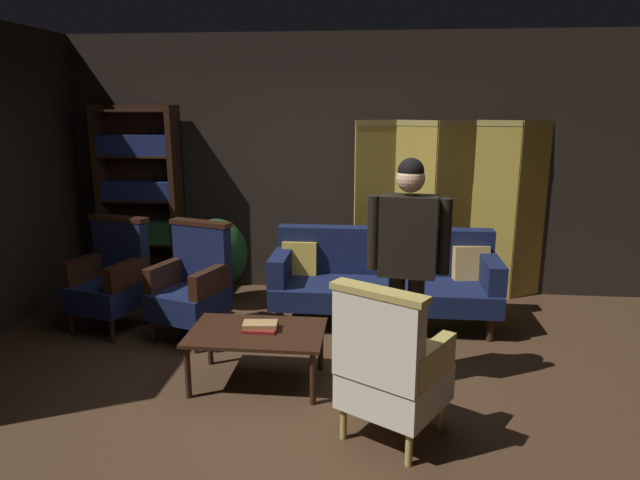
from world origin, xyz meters
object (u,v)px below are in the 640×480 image
at_px(coffee_table, 257,337).
at_px(armchair_wing_right, 192,284).
at_px(folding_screen, 453,208).
at_px(armchair_wing_left, 111,278).
at_px(bookshelf, 141,195).
at_px(potted_plant, 217,256).
at_px(book_red_leather, 260,328).
at_px(velvet_couch, 384,276).
at_px(book_tan_leather, 260,325).
at_px(armchair_gilt_accent, 390,367).
at_px(standing_figure, 408,253).

bearing_deg(coffee_table, armchair_wing_right, 132.87).
relative_size(folding_screen, armchair_wing_right, 2.02).
bearing_deg(armchair_wing_left, bookshelf, 98.34).
height_order(potted_plant, book_red_leather, potted_plant).
bearing_deg(potted_plant, velvet_couch, -8.48).
relative_size(potted_plant, book_tan_leather, 3.64).
height_order(bookshelf, book_red_leather, bookshelf).
distance_m(velvet_couch, potted_plant, 1.73).
bearing_deg(potted_plant, bookshelf, 153.79).
relative_size(folding_screen, book_red_leather, 8.42).
distance_m(coffee_table, book_tan_leather, 0.09).
xyz_separation_m(velvet_couch, potted_plant, (-1.71, 0.26, 0.08)).
bearing_deg(book_red_leather, coffee_table, -134.41).
relative_size(coffee_table, armchair_gilt_accent, 0.96).
bearing_deg(book_red_leather, standing_figure, 3.67).
relative_size(bookshelf, armchair_wing_left, 1.97).
bearing_deg(armchair_wing_left, standing_figure, -17.63).
height_order(potted_plant, book_tan_leather, potted_plant).
xyz_separation_m(folding_screen, armchair_wing_left, (-3.25, -1.24, -0.50)).
bearing_deg(armchair_gilt_accent, book_red_leather, 145.04).
bearing_deg(coffee_table, bookshelf, 129.59).
relative_size(coffee_table, armchair_wing_right, 0.96).
xyz_separation_m(velvet_couch, armchair_gilt_accent, (0.02, -2.02, 0.04)).
relative_size(bookshelf, standing_figure, 1.20).
bearing_deg(armchair_gilt_accent, bookshelf, 134.61).
bearing_deg(book_red_leather, velvet_couch, 55.69).
relative_size(armchair_wing_left, book_red_leather, 4.17).
height_order(armchair_wing_left, standing_figure, standing_figure).
height_order(bookshelf, potted_plant, bookshelf).
bearing_deg(book_red_leather, book_tan_leather, 0.00).
relative_size(velvet_couch, book_tan_leather, 8.39).
distance_m(velvet_couch, standing_figure, 1.42).
xyz_separation_m(standing_figure, book_tan_leather, (-1.07, -0.07, -0.56)).
bearing_deg(armchair_wing_left, potted_plant, 40.47).
bearing_deg(book_tan_leather, folding_screen, 52.59).
bearing_deg(armchair_wing_left, velvet_couch, 9.84).
relative_size(armchair_gilt_accent, armchair_wing_left, 1.00).
bearing_deg(folding_screen, armchair_wing_right, -150.73).
distance_m(bookshelf, potted_plant, 1.23).
height_order(coffee_table, book_red_leather, book_red_leather).
relative_size(armchair_gilt_accent, armchair_wing_right, 1.00).
distance_m(velvet_couch, armchair_wing_right, 1.80).
xyz_separation_m(folding_screen, standing_figure, (-0.58, -2.09, 0.04)).
relative_size(armchair_wing_right, book_tan_leather, 4.11).
xyz_separation_m(standing_figure, book_red_leather, (-1.07, -0.07, -0.59)).
relative_size(folding_screen, potted_plant, 2.29).
relative_size(velvet_couch, book_red_leather, 8.49).
bearing_deg(velvet_couch, folding_screen, 47.89).
bearing_deg(armchair_wing_right, standing_figure, -21.44).
bearing_deg(coffee_table, book_tan_leather, 45.59).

